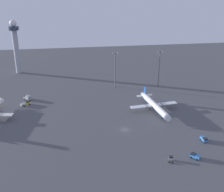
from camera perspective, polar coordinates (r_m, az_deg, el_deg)
ground_plane at (r=146.59m, az=2.64°, el=-6.83°), size 416.00×416.00×0.00m
control_tower at (r=246.59m, az=-18.96°, el=10.10°), size 8.00×8.00×43.97m
airplane_taxiway_distant at (r=167.90m, az=8.55°, el=-1.83°), size 29.13×37.33×9.57m
fuel_truck at (r=182.19m, az=-17.12°, el=-1.43°), size 5.94×5.93×2.35m
cargo_loader at (r=128.81m, az=16.49°, el=-11.60°), size 4.15×4.44×2.25m
maintenance_van at (r=142.75m, az=18.13°, el=-8.30°), size 2.21×4.24×2.25m
catering_truck at (r=190.57m, az=-16.76°, el=-0.29°), size 5.34×5.90×3.05m
pushback_tug at (r=125.07m, az=11.86°, el=-12.26°), size 2.77×3.51×2.05m
apron_light_east at (r=201.53m, az=0.63°, el=5.78°), size 4.80×0.90×25.63m
apron_light_west at (r=206.71m, az=9.55°, el=5.91°), size 4.80×0.90×25.79m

